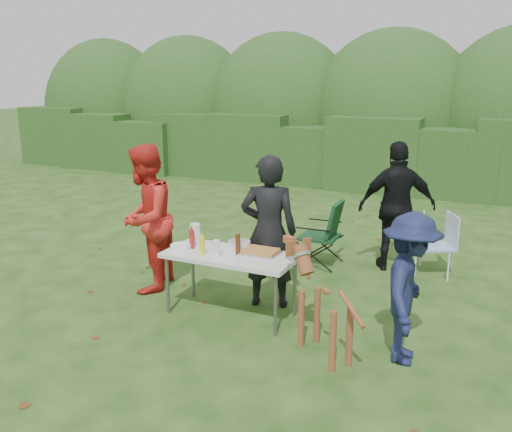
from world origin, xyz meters
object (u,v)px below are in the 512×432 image
at_px(lawn_chair, 435,244).
at_px(beer_bottle, 238,244).
at_px(person_red_jacket, 146,219).
at_px(paper_towel_roll, 195,234).
at_px(mustard_bottle, 202,246).
at_px(person_cook, 269,232).
at_px(person_black_puffy, 397,207).
at_px(ketchup_bottle, 192,239).
at_px(dog, 325,307).
at_px(child, 409,289).
at_px(camping_chair, 319,233).
at_px(folding_table, 230,258).

distance_m(lawn_chair, beer_bottle, 3.07).
bearing_deg(person_red_jacket, paper_towel_roll, 64.55).
bearing_deg(mustard_bottle, paper_towel_roll, 133.10).
bearing_deg(beer_bottle, person_cook, 66.89).
bearing_deg(person_black_puffy, ketchup_bottle, 27.53).
relative_size(person_cook, mustard_bottle, 9.16).
xyz_separation_m(person_cook, lawn_chair, (1.67, 1.98, -0.48)).
bearing_deg(person_red_jacket, ketchup_bottle, 56.81).
xyz_separation_m(dog, beer_bottle, (-1.19, 0.49, 0.34)).
bearing_deg(ketchup_bottle, lawn_chair, 44.97).
xyz_separation_m(child, beer_bottle, (-1.93, 0.23, 0.12)).
xyz_separation_m(dog, lawn_chair, (0.66, 2.90, -0.09)).
bearing_deg(person_cook, child, 141.99).
bearing_deg(dog, mustard_bottle, 25.80).
distance_m(person_cook, mustard_bottle, 0.82).
height_order(dog, ketchup_bottle, dog).
xyz_separation_m(person_black_puffy, lawn_chair, (0.55, 0.04, -0.49)).
relative_size(mustard_bottle, beer_bottle, 0.83).
relative_size(child, lawn_chair, 1.70).
bearing_deg(ketchup_bottle, mustard_bottle, -32.78).
distance_m(person_red_jacket, ketchup_bottle, 0.90).
relative_size(person_black_puffy, ketchup_bottle, 8.35).
distance_m(person_red_jacket, child, 3.41).
bearing_deg(person_cook, lawn_chair, -147.31).
distance_m(camping_chair, paper_towel_roll, 2.20).
bearing_deg(beer_bottle, child, -6.70).
relative_size(ketchup_bottle, paper_towel_roll, 0.85).
bearing_deg(child, paper_towel_roll, 78.49).
distance_m(dog, ketchup_bottle, 1.87).
distance_m(dog, camping_chair, 2.72).
relative_size(folding_table, person_red_jacket, 0.80).
height_order(folding_table, paper_towel_roll, paper_towel_roll).
bearing_deg(dog, person_red_jacket, 21.76).
relative_size(ketchup_bottle, beer_bottle, 0.92).
xyz_separation_m(child, ketchup_bottle, (-2.52, 0.20, 0.11)).
bearing_deg(lawn_chair, beer_bottle, 25.39).
bearing_deg(person_cook, ketchup_bottle, 13.60).
height_order(person_cook, ketchup_bottle, person_cook).
bearing_deg(person_red_jacket, lawn_chair, 107.90).
distance_m(person_black_puffy, beer_bottle, 2.71).
height_order(child, mustard_bottle, child).
distance_m(person_black_puffy, dog, 2.89).
relative_size(lawn_chair, ketchup_bottle, 3.93).
xyz_separation_m(mustard_bottle, beer_bottle, (0.37, 0.17, 0.02)).
height_order(person_red_jacket, child, person_red_jacket).
bearing_deg(person_black_puffy, lawn_chair, 159.53).
bearing_deg(folding_table, dog, -20.27).
height_order(person_cook, child, person_cook).
bearing_deg(camping_chair, dog, 108.31).
xyz_separation_m(person_red_jacket, paper_towel_roll, (0.82, -0.15, -0.07)).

